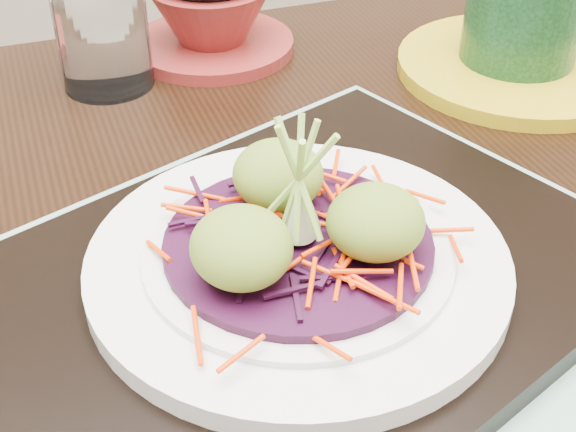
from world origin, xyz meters
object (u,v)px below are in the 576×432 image
object	(u,v)px
dining_table	(240,351)
serving_tray	(298,282)
white_plate	(298,261)
water_glass	(101,24)
terracotta_bowl_set	(212,22)
green_jar	(525,9)
yellow_plate	(519,67)

from	to	relation	value
dining_table	serving_tray	bearing A→B (deg)	-69.10
dining_table	white_plate	world-z (taller)	white_plate
water_glass	dining_table	bearing A→B (deg)	-79.20
terracotta_bowl_set	green_jar	world-z (taller)	green_jar
dining_table	terracotta_bowl_set	distance (m)	0.34
dining_table	terracotta_bowl_set	world-z (taller)	terracotta_bowl_set
yellow_plate	green_jar	xyz separation A→B (m)	(-0.00, 0.00, 0.05)
serving_tray	yellow_plate	bearing A→B (deg)	15.48
yellow_plate	green_jar	world-z (taller)	green_jar
dining_table	green_jar	bearing A→B (deg)	27.32
white_plate	water_glass	size ratio (longest dim) A/B	2.19
terracotta_bowl_set	water_glass	bearing A→B (deg)	-157.70
water_glass	green_jar	xyz separation A→B (m)	(0.36, -0.08, 0.00)
dining_table	green_jar	xyz separation A→B (m)	(0.31, 0.18, 0.15)
terracotta_bowl_set	yellow_plate	size ratio (longest dim) A/B	0.92
serving_tray	green_jar	world-z (taller)	green_jar
serving_tray	yellow_plate	world-z (taller)	serving_tray
dining_table	serving_tray	distance (m)	0.12
water_glass	green_jar	world-z (taller)	green_jar
serving_tray	water_glass	size ratio (longest dim) A/B	3.38
white_plate	yellow_plate	size ratio (longest dim) A/B	1.13
serving_tray	white_plate	world-z (taller)	white_plate
dining_table	yellow_plate	distance (m)	0.37
water_glass	terracotta_bowl_set	xyz separation A→B (m)	(0.10, 0.04, -0.03)
dining_table	serving_tray	world-z (taller)	serving_tray
green_jar	yellow_plate	bearing A→B (deg)	-70.30
terracotta_bowl_set	yellow_plate	world-z (taller)	terracotta_bowl_set
serving_tray	water_glass	world-z (taller)	water_glass
terracotta_bowl_set	green_jar	bearing A→B (deg)	-26.15
white_plate	water_glass	world-z (taller)	water_glass
dining_table	green_jar	distance (m)	0.39
white_plate	terracotta_bowl_set	distance (m)	0.36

